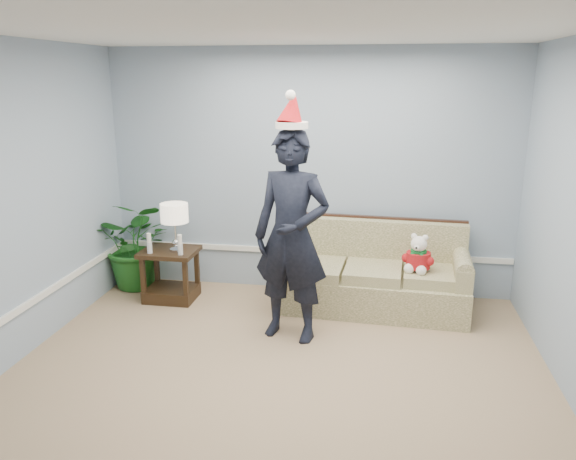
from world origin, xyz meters
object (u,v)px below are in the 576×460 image
(side_table, at_px, (171,280))
(houseplant, at_px, (139,243))
(teddy_bear, at_px, (418,258))
(table_lamp, at_px, (174,215))
(sofa, at_px, (373,277))
(man, at_px, (292,237))

(side_table, bearing_deg, houseplant, 147.46)
(teddy_bear, bearing_deg, side_table, -162.01)
(side_table, bearing_deg, teddy_bear, -0.08)
(houseplant, bearing_deg, table_lamp, -30.55)
(houseplant, bearing_deg, side_table, -32.54)
(sofa, bearing_deg, houseplant, 179.96)
(table_lamp, xyz_separation_m, teddy_bear, (2.54, 0.03, -0.35))
(table_lamp, distance_m, man, 1.51)
(side_table, xyz_separation_m, man, (1.45, -0.68, 0.76))
(side_table, height_order, teddy_bear, teddy_bear)
(houseplant, xyz_separation_m, teddy_bear, (3.13, -0.32, 0.09))
(side_table, height_order, man, man)
(table_lamp, height_order, teddy_bear, table_lamp)
(teddy_bear, bearing_deg, man, -132.14)
(table_lamp, xyz_separation_m, houseplant, (-0.58, 0.35, -0.44))
(teddy_bear, bearing_deg, sofa, 177.39)
(sofa, bearing_deg, table_lamp, -171.54)
(table_lamp, relative_size, houseplant, 0.50)
(table_lamp, distance_m, houseplant, 0.81)
(man, bearing_deg, teddy_bear, 43.04)
(side_table, distance_m, man, 1.77)
(houseplant, bearing_deg, sofa, -3.22)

